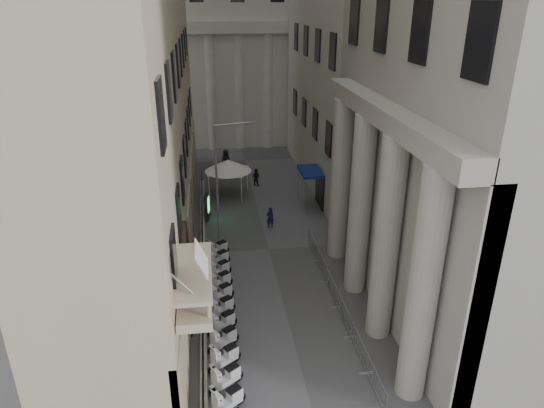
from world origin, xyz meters
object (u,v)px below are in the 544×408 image
Objects in this scene: security_tent at (224,164)px; pedestrian_b at (256,177)px; street_lamp at (221,174)px; pedestrian_a at (270,218)px; info_kiosk at (207,207)px.

pedestrian_b is at bearing 30.08° from security_tent.
street_lamp reaches higher than pedestrian_b.
security_tent is 7.85m from pedestrian_a.
security_tent reaches higher than pedestrian_a.
pedestrian_a is at bearing -67.68° from security_tent.
info_kiosk is (-1.58, -5.10, -1.59)m from security_tent.
security_tent reaches higher than pedestrian_b.
security_tent is 3.70m from pedestrian_b.
pedestrian_a is (4.48, -1.97, -0.23)m from info_kiosk.
security_tent is 2.49× the size of pedestrian_b.
pedestrian_a reaches higher than pedestrian_b.
street_lamp is 5.13× the size of pedestrian_a.
street_lamp is 5.22× the size of pedestrian_b.
pedestrian_a is at bearing -15.13° from info_kiosk.
info_kiosk is (-1.08, 3.42, -3.76)m from street_lamp.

